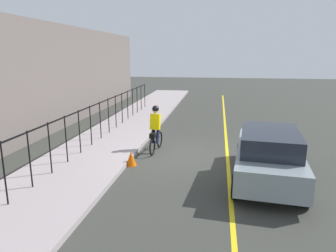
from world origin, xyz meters
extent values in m
plane|color=#373833|center=(0.00, 0.00, 0.00)|extent=(80.00, 80.00, 0.00)
cube|color=yellow|center=(0.00, -1.60, 0.00)|extent=(36.00, 0.12, 0.01)
cube|color=#A09596|center=(0.00, 3.40, 0.07)|extent=(40.00, 3.20, 0.15)
cube|color=#6F635E|center=(2.00, 7.00, 2.59)|extent=(28.00, 0.80, 5.19)
cylinder|color=black|center=(-4.64, 3.80, 0.95)|extent=(0.04, 0.04, 1.60)
cylinder|color=black|center=(-3.61, 3.80, 0.95)|extent=(0.04, 0.04, 1.60)
cylinder|color=black|center=(-2.59, 3.80, 0.95)|extent=(0.04, 0.04, 1.60)
cylinder|color=black|center=(-1.56, 3.80, 0.95)|extent=(0.04, 0.04, 1.60)
cylinder|color=black|center=(-0.54, 3.80, 0.95)|extent=(0.04, 0.04, 1.60)
cylinder|color=black|center=(0.49, 3.80, 0.95)|extent=(0.04, 0.04, 1.60)
cylinder|color=black|center=(1.51, 3.80, 0.95)|extent=(0.04, 0.04, 1.60)
cylinder|color=black|center=(2.54, 3.80, 0.95)|extent=(0.04, 0.04, 1.60)
cylinder|color=black|center=(3.56, 3.80, 0.95)|extent=(0.04, 0.04, 1.60)
cylinder|color=black|center=(4.59, 3.80, 0.95)|extent=(0.04, 0.04, 1.60)
cylinder|color=black|center=(5.61, 3.80, 0.95)|extent=(0.04, 0.04, 1.60)
cylinder|color=black|center=(6.64, 3.80, 0.95)|extent=(0.04, 0.04, 1.60)
cylinder|color=black|center=(7.66, 3.80, 0.95)|extent=(0.04, 0.04, 1.60)
cylinder|color=black|center=(8.69, 3.80, 0.95)|extent=(0.04, 0.04, 1.60)
cylinder|color=black|center=(9.71, 3.80, 0.95)|extent=(0.04, 0.04, 1.60)
cube|color=black|center=(1.00, 3.80, 1.70)|extent=(17.42, 0.04, 0.04)
torus|color=black|center=(1.08, 1.11, 0.33)|extent=(0.66, 0.11, 0.66)
torus|color=black|center=(0.03, 1.20, 0.33)|extent=(0.66, 0.11, 0.66)
cube|color=black|center=(0.56, 1.16, 0.58)|extent=(0.93, 0.11, 0.24)
cylinder|color=black|center=(0.41, 1.17, 0.73)|extent=(0.03, 0.03, 0.35)
cube|color=yellow|center=(0.46, 1.16, 1.21)|extent=(0.37, 0.39, 0.63)
sphere|color=tan|center=(0.51, 1.16, 1.62)|extent=(0.22, 0.22, 0.22)
sphere|color=black|center=(0.51, 1.16, 1.70)|extent=(0.26, 0.26, 0.26)
cylinder|color=#191E38|center=(0.45, 1.27, 0.68)|extent=(0.34, 0.15, 0.65)
cylinder|color=#191E38|center=(0.43, 1.07, 0.68)|extent=(0.34, 0.15, 0.65)
cube|color=black|center=(0.08, 1.19, 0.75)|extent=(0.26, 0.22, 0.18)
cube|color=gray|center=(-1.69, -2.72, 0.67)|extent=(4.56, 2.24, 0.70)
cube|color=#1E232D|center=(-1.89, -2.70, 1.30)|extent=(2.61, 1.83, 0.56)
cylinder|color=black|center=(-0.11, -2.03, 0.32)|extent=(0.66, 0.28, 0.64)
cylinder|color=black|center=(-0.29, -3.72, 0.32)|extent=(0.66, 0.28, 0.64)
cylinder|color=black|center=(-3.09, -1.72, 0.32)|extent=(0.66, 0.28, 0.64)
cylinder|color=black|center=(-3.26, -3.41, 0.32)|extent=(0.66, 0.28, 0.64)
cone|color=#EC5A05|center=(-1.16, 1.68, 0.25)|extent=(0.36, 0.36, 0.50)
camera|label=1|loc=(-10.80, -1.17, 3.72)|focal=32.93mm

